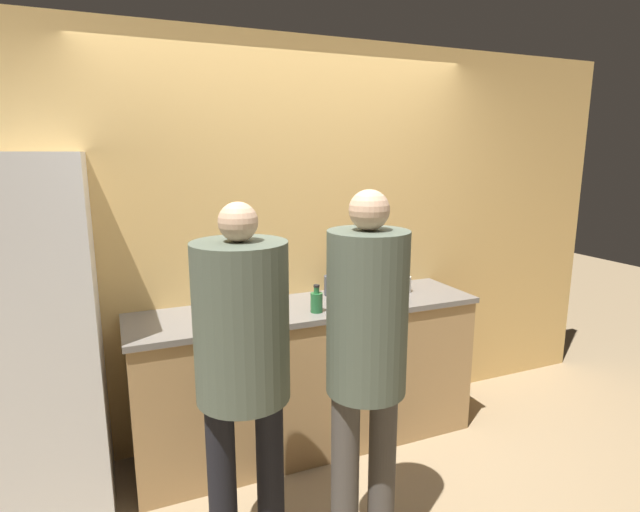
{
  "coord_description": "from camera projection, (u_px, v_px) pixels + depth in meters",
  "views": [
    {
      "loc": [
        -1.09,
        -2.46,
        1.88
      ],
      "look_at": [
        0.0,
        0.14,
        1.3
      ],
      "focal_mm": 28.0,
      "sensor_mm": 36.0,
      "label": 1
    }
  ],
  "objects": [
    {
      "name": "wall_back",
      "position": [
        291.0,
        242.0,
        3.32
      ],
      "size": [
        5.2,
        0.06,
        2.6
      ],
      "color": "#E0B266",
      "rests_on": "ground_plane"
    },
    {
      "name": "bottle_green",
      "position": [
        317.0,
        301.0,
        2.97
      ],
      "size": [
        0.07,
        0.07,
        0.17
      ],
      "color": "#236033",
      "rests_on": "counter"
    },
    {
      "name": "ground_plane",
      "position": [
        329.0,
        470.0,
        3.02
      ],
      "size": [
        14.0,
        14.0,
        0.0
      ],
      "primitive_type": "plane",
      "color": "#9E8460"
    },
    {
      "name": "bottle_red",
      "position": [
        389.0,
        275.0,
        3.49
      ],
      "size": [
        0.07,
        0.07,
        0.24
      ],
      "color": "red",
      "rests_on": "counter"
    },
    {
      "name": "fruit_bowl",
      "position": [
        379.0,
        294.0,
        3.21
      ],
      "size": [
        0.33,
        0.33,
        0.13
      ],
      "color": "brown",
      "rests_on": "counter"
    },
    {
      "name": "bottle_clear",
      "position": [
        405.0,
        283.0,
        3.4
      ],
      "size": [
        0.08,
        0.08,
        0.15
      ],
      "color": "silver",
      "rests_on": "counter"
    },
    {
      "name": "cup_yellow",
      "position": [
        262.0,
        300.0,
        3.09
      ],
      "size": [
        0.08,
        0.08,
        0.08
      ],
      "color": "gold",
      "rests_on": "counter"
    },
    {
      "name": "refrigerator",
      "position": [
        15.0,
        344.0,
        2.49
      ],
      "size": [
        0.78,
        0.65,
        1.89
      ],
      "color": "white",
      "rests_on": "ground_plane"
    },
    {
      "name": "counter",
      "position": [
        308.0,
        374.0,
        3.23
      ],
      "size": [
        2.19,
        0.61,
        0.95
      ],
      "color": "tan",
      "rests_on": "ground_plane"
    },
    {
      "name": "person_left",
      "position": [
        242.0,
        348.0,
        2.19
      ],
      "size": [
        0.42,
        0.42,
        1.68
      ],
      "color": "black",
      "rests_on": "ground_plane"
    },
    {
      "name": "person_center",
      "position": [
        366.0,
        347.0,
        2.21
      ],
      "size": [
        0.36,
        0.36,
        1.73
      ],
      "color": "#4C4742",
      "rests_on": "ground_plane"
    },
    {
      "name": "utensil_crock",
      "position": [
        333.0,
        285.0,
        3.33
      ],
      "size": [
        0.13,
        0.13,
        0.25
      ],
      "color": "#3D424C",
      "rests_on": "counter"
    }
  ]
}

